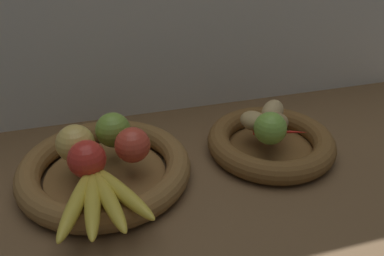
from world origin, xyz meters
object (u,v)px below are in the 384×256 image
Objects in this scene: fruit_bowl_left at (105,169)px; apple_red_right at (133,145)px; apple_red_front at (87,159)px; apple_golden_left at (75,144)px; lime_near at (270,129)px; chili_pepper at (281,132)px; fruit_bowl_right at (271,142)px; apple_green_back at (113,130)px; banana_bunch_front at (100,197)px; potato_large at (273,123)px; potato_back at (273,112)px; potato_oblong at (253,121)px.

fruit_bowl_left is 8.52cm from apple_red_right.
apple_red_right is at bearing 16.41° from apple_red_front.
apple_red_front is at bearing -71.98° from apple_golden_left.
chili_pepper is at bearing 30.03° from lime_near.
fruit_bowl_right is 34.20cm from apple_green_back.
lime_near reaches higher than banana_bunch_front.
apple_golden_left reaches higher than potato_large.
fruit_bowl_left is 7.96cm from apple_golden_left.
potato_back is at bearing 6.21° from fruit_bowl_left.
apple_golden_left reaches higher than apple_red_right.
lime_near reaches higher than potato_large.
potato_oblong is at bearing 98.65° from lime_near.
apple_green_back reaches higher than apple_red_right.
apple_green_back reaches higher than chili_pepper.
fruit_bowl_right is 4.65× the size of potato_oblong.
apple_green_back is at bearing 179.61° from potato_back.
fruit_bowl_left is 4.19× the size of potato_back.
potato_back reaches higher than potato_large.
fruit_bowl_left and fruit_bowl_right have the same top height.
chili_pepper is (31.62, 0.56, -2.57)cm from apple_red_right.
apple_red_front is at bearing -163.59° from apple_red_right.
apple_golden_left is 1.05× the size of apple_red_front.
apple_red_right is 1.14× the size of potato_oblong.
apple_green_back reaches higher than fruit_bowl_left.
apple_red_front reaches higher than chili_pepper.
fruit_bowl_right is 7.41cm from lime_near.
apple_red_right is 0.35× the size of banana_bunch_front.
apple_red_front is at bearing -168.51° from potato_oblong.
apple_green_back is 18.04cm from banana_bunch_front.
fruit_bowl_left is at bearing 159.76° from apple_red_right.
fruit_bowl_left is at bearing 180.00° from fruit_bowl_right.
fruit_bowl_right is at bearing 19.05° from banana_bunch_front.
apple_red_front reaches higher than potato_large.
potato_back is at bearing 102.50° from chili_pepper.
apple_red_front reaches higher than potato_oblong.
potato_back is at bearing 15.95° from potato_oblong.
fruit_bowl_right is 3.80× the size of apple_golden_left.
banana_bunch_front is at bearing -103.92° from apple_green_back.
potato_back is at bearing 4.17° from apple_golden_left.
lime_near is (-4.30, -7.76, 0.86)cm from potato_back.
chili_pepper is (-0.64, -5.64, -1.68)cm from potato_back.
apple_golden_left is 42.23cm from chili_pepper.
potato_large is at bearing -0.00° from fruit_bowl_left.
apple_golden_left is 0.90× the size of potato_back.
apple_red_right reaches higher than banana_bunch_front.
apple_golden_left is (-40.82, 1.01, 6.27)cm from fruit_bowl_right.
potato_large is at bearing 148.13° from chili_pepper.
apple_red_front is at bearing -167.93° from potato_back.
apple_red_front reaches higher than banana_bunch_front.
potato_large is 0.99× the size of lime_near.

